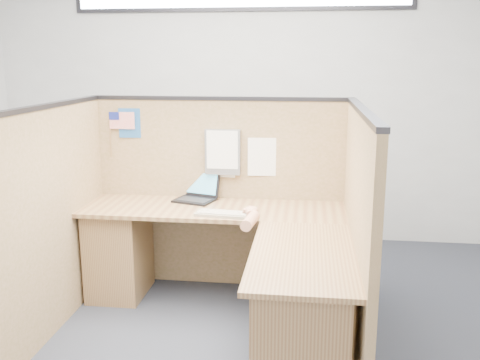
# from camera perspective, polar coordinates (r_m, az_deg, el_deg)

# --- Properties ---
(floor) EXTENTS (5.00, 5.00, 0.00)m
(floor) POSITION_cam_1_polar(r_m,az_deg,el_deg) (3.66, -4.67, -16.95)
(floor) COLOR #20232D
(floor) RESTS_ON ground
(wall_back) EXTENTS (5.00, 0.00, 5.00)m
(wall_back) POSITION_cam_1_polar(r_m,az_deg,el_deg) (5.41, 0.04, 8.42)
(wall_back) COLOR #AFB1B5
(wall_back) RESTS_ON floor
(cubicle_partitions) EXTENTS (2.06, 1.83, 1.53)m
(cubicle_partitions) POSITION_cam_1_polar(r_m,az_deg,el_deg) (3.74, -3.53, -3.42)
(cubicle_partitions) COLOR olive
(cubicle_partitions) RESTS_ON floor
(l_desk) EXTENTS (1.95, 1.75, 0.73)m
(l_desk) POSITION_cam_1_polar(r_m,az_deg,el_deg) (3.71, -1.03, -9.72)
(l_desk) COLOR brown
(l_desk) RESTS_ON floor
(laptop) EXTENTS (0.34, 0.36, 0.21)m
(laptop) POSITION_cam_1_polar(r_m,az_deg,el_deg) (4.21, -4.73, -1.39)
(laptop) COLOR black
(laptop) RESTS_ON l_desk
(keyboard) EXTENTS (0.43, 0.19, 0.03)m
(keyboard) POSITION_cam_1_polar(r_m,az_deg,el_deg) (3.78, -1.62, -3.65)
(keyboard) COLOR gray
(keyboard) RESTS_ON l_desk
(mouse) EXTENTS (0.12, 0.09, 0.05)m
(mouse) POSITION_cam_1_polar(r_m,az_deg,el_deg) (3.75, 1.21, -3.60)
(mouse) COLOR silver
(mouse) RESTS_ON l_desk
(hand_forearm) EXTENTS (0.12, 0.41, 0.09)m
(hand_forearm) POSITION_cam_1_polar(r_m,az_deg,el_deg) (3.60, 1.14, -4.01)
(hand_forearm) COLOR tan
(hand_forearm) RESTS_ON l_desk
(blue_poster) EXTENTS (0.17, 0.01, 0.23)m
(blue_poster) POSITION_cam_1_polar(r_m,az_deg,el_deg) (4.34, -11.70, 5.96)
(blue_poster) COLOR #205293
(blue_poster) RESTS_ON cubicle_partitions
(american_flag) EXTENTS (0.21, 0.01, 0.36)m
(american_flag) POSITION_cam_1_polar(r_m,az_deg,el_deg) (4.35, -12.78, 6.04)
(american_flag) COLOR olive
(american_flag) RESTS_ON cubicle_partitions
(file_holder) EXTENTS (0.28, 0.05, 0.35)m
(file_holder) POSITION_cam_1_polar(r_m,az_deg,el_deg) (4.16, -1.86, 3.01)
(file_holder) COLOR slate
(file_holder) RESTS_ON cubicle_partitions
(paper_left) EXTENTS (0.21, 0.03, 0.27)m
(paper_left) POSITION_cam_1_polar(r_m,az_deg,el_deg) (4.20, -1.93, 2.10)
(paper_left) COLOR white
(paper_left) RESTS_ON cubicle_partitions
(paper_right) EXTENTS (0.23, 0.02, 0.30)m
(paper_right) POSITION_cam_1_polar(r_m,az_deg,el_deg) (4.15, 2.46, 2.47)
(paper_right) COLOR white
(paper_right) RESTS_ON cubicle_partitions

